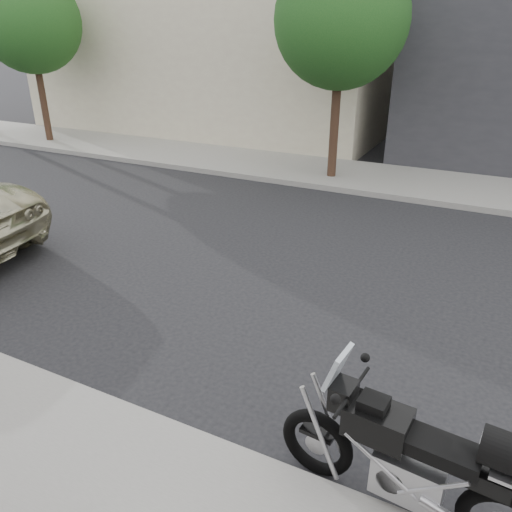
# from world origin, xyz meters

# --- Properties ---
(ground) EXTENTS (120.00, 120.00, 0.00)m
(ground) POSITION_xyz_m (0.00, 0.00, 0.00)
(ground) COLOR black
(ground) RESTS_ON ground
(far_sidewalk) EXTENTS (44.00, 3.00, 0.15)m
(far_sidewalk) POSITION_xyz_m (0.00, -6.50, 0.07)
(far_sidewalk) COLOR gray
(far_sidewalk) RESTS_ON ground
(far_building_cream) EXTENTS (14.00, 11.00, 8.00)m
(far_building_cream) POSITION_xyz_m (9.00, -13.50, 4.00)
(far_building_cream) COLOR beige
(far_building_cream) RESTS_ON ground
(street_tree_mid) EXTENTS (3.40, 3.40, 5.70)m
(street_tree_mid) POSITION_xyz_m (2.00, -6.00, 4.14)
(street_tree_mid) COLOR #3C271B
(street_tree_mid) RESTS_ON far_sidewalk
(street_tree_right) EXTENTS (3.40, 3.40, 5.70)m
(street_tree_right) POSITION_xyz_m (13.00, -6.00, 4.14)
(street_tree_right) COLOR #3C271B
(street_tree_right) RESTS_ON far_sidewalk
(motorcycle) EXTENTS (2.38, 0.77, 1.50)m
(motorcycle) POSITION_xyz_m (-2.16, 3.89, 0.65)
(motorcycle) COLOR black
(motorcycle) RESTS_ON ground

